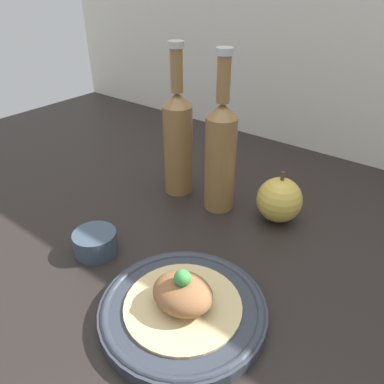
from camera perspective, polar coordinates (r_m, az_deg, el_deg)
name	(u,v)px	position (r cm, az deg, el deg)	size (l,w,h in cm)	color
ground_plane	(191,253)	(69.41, -0.20, -9.21)	(180.00, 110.00, 4.00)	black
plate	(183,309)	(55.62, -1.39, -17.45)	(23.87, 23.87, 2.23)	#2D333D
plated_food	(183,296)	(53.67, -1.43, -15.57)	(16.70, 16.70, 6.54)	#D6BC7F
cider_bottle_left	(178,140)	(78.56, -2.16, 7.98)	(6.11, 6.11, 31.44)	olive
cider_bottle_right	(220,153)	(72.73, 4.36, 5.94)	(6.11, 6.11, 31.44)	olive
apple	(279,200)	(74.01, 13.16, -1.16)	(8.81, 8.81, 10.50)	gold
dipping_bowl	(95,242)	(67.48, -14.50, -7.43)	(7.46, 7.46, 3.93)	#384756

